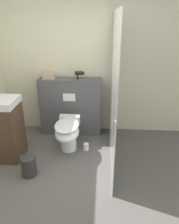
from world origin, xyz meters
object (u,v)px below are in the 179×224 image
at_px(toilet, 68,133).
at_px(sink_vanity, 2,129).
at_px(waste_bin, 29,166).
at_px(hair_drier, 80,73).

height_order(toilet, sink_vanity, sink_vanity).
distance_m(toilet, waste_bin, 0.82).
bearing_deg(sink_vanity, toilet, 12.96).
height_order(toilet, waste_bin, toilet).
xyz_separation_m(hair_drier, waste_bin, (-0.61, -1.27, -1.03)).
bearing_deg(hair_drier, toilet, -103.16).
relative_size(toilet, hair_drier, 3.79).
bearing_deg(waste_bin, sink_vanity, 141.39).
xyz_separation_m(toilet, hair_drier, (0.15, 0.63, 0.84)).
height_order(toilet, hair_drier, hair_drier).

